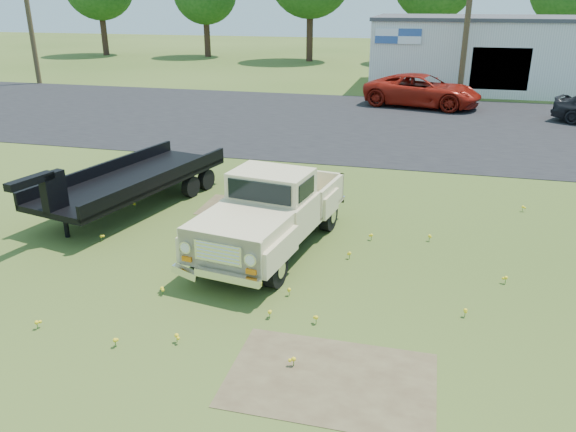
% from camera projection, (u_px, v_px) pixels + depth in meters
% --- Properties ---
extents(ground, '(140.00, 140.00, 0.00)m').
position_uv_depth(ground, '(283.00, 275.00, 11.22)').
color(ground, '#364D18').
rests_on(ground, ground).
extents(asphalt_lot, '(90.00, 14.00, 0.02)m').
position_uv_depth(asphalt_lot, '(369.00, 123.00, 24.76)').
color(asphalt_lot, black).
rests_on(asphalt_lot, ground).
extents(dirt_patch_a, '(3.00, 2.00, 0.01)m').
position_uv_depth(dirt_patch_a, '(331.00, 380.00, 8.17)').
color(dirt_patch_a, brown).
rests_on(dirt_patch_a, ground).
extents(dirt_patch_b, '(2.20, 1.60, 0.01)m').
position_uv_depth(dirt_patch_b, '(244.00, 208.00, 14.84)').
color(dirt_patch_b, brown).
rests_on(dirt_patch_b, ground).
extents(commercial_building, '(14.20, 8.20, 4.15)m').
position_uv_depth(commercial_building, '(495.00, 53.00, 33.45)').
color(commercial_building, white).
rests_on(commercial_building, ground).
extents(utility_pole_west, '(1.60, 0.30, 9.00)m').
position_uv_depth(utility_pole_west, '(28.00, 7.00, 34.44)').
color(utility_pole_west, '#463720').
rests_on(utility_pole_west, ground).
extents(utility_pole_mid, '(1.60, 0.30, 9.00)m').
position_uv_depth(utility_pole_mid, '(469.00, 9.00, 28.49)').
color(utility_pole_mid, '#463720').
rests_on(utility_pole_mid, ground).
extents(vintage_pickup_truck, '(2.69, 5.22, 1.81)m').
position_uv_depth(vintage_pickup_truck, '(272.00, 211.00, 12.07)').
color(vintage_pickup_truck, beige).
rests_on(vintage_pickup_truck, ground).
extents(flatbed_trailer, '(3.33, 6.41, 1.67)m').
position_uv_depth(flatbed_trailer, '(132.00, 176.00, 14.64)').
color(flatbed_trailer, black).
rests_on(flatbed_trailer, ground).
extents(red_pickup, '(6.17, 3.85, 1.59)m').
position_uv_depth(red_pickup, '(422.00, 91.00, 28.18)').
color(red_pickup, maroon).
rests_on(red_pickup, ground).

